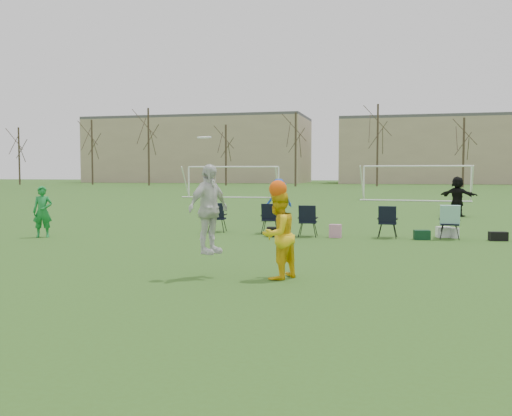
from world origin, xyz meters
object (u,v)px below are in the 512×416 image
(fielder_green_near, at_px, (43,212))
(goal_mid, at_px, (416,173))
(fielder_black, at_px, (457,196))
(fielder_blue, at_px, (279,200))
(center_contest, at_px, (247,222))
(goal_left, at_px, (233,173))

(fielder_green_near, distance_m, goal_mid, 29.04)
(fielder_black, bearing_deg, fielder_green_near, 68.91)
(fielder_blue, height_order, center_contest, center_contest)
(fielder_black, relative_size, goal_left, 0.24)
(goal_left, height_order, goal_mid, same)
(fielder_blue, xyz_separation_m, fielder_black, (7.27, 4.22, 0.04))
(fielder_green_near, distance_m, goal_left, 28.67)
(fielder_green_near, bearing_deg, fielder_blue, 30.76)
(fielder_green_near, relative_size, goal_left, 0.21)
(center_contest, bearing_deg, fielder_black, 72.24)
(center_contest, xyz_separation_m, goal_left, (-10.00, 33.53, 0.88))
(fielder_black, relative_size, center_contest, 0.68)
(fielder_black, height_order, goal_left, goal_left)
(goal_mid, bearing_deg, goal_left, 175.87)
(center_contest, bearing_deg, goal_mid, 82.77)
(fielder_green_near, height_order, fielder_black, fielder_black)
(center_contest, distance_m, goal_left, 35.00)
(center_contest, distance_m, goal_mid, 31.79)
(fielder_green_near, bearing_deg, goal_left, 73.21)
(center_contest, relative_size, goal_mid, 0.36)
(center_contest, height_order, goal_left, center_contest)
(fielder_green_near, xyz_separation_m, fielder_black, (13.04, 11.64, 0.12))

